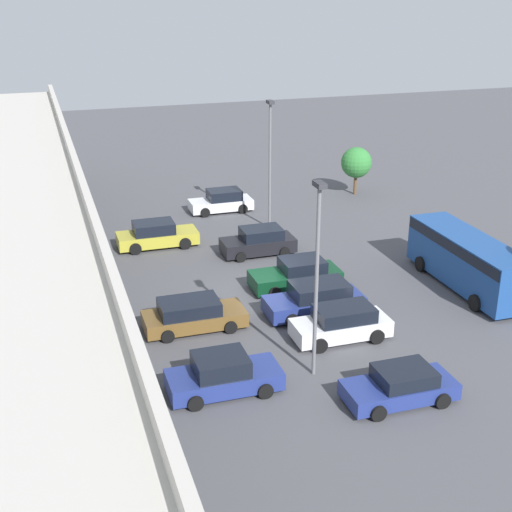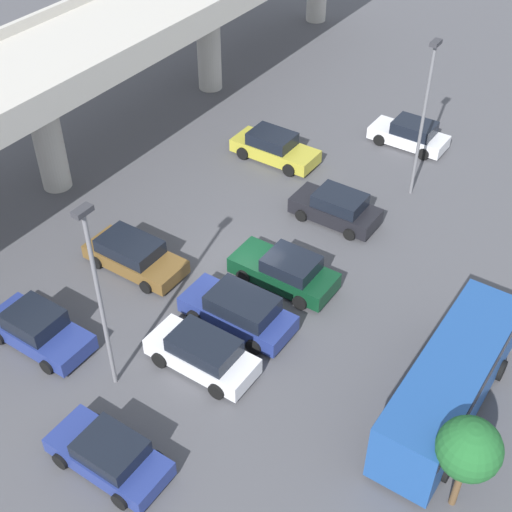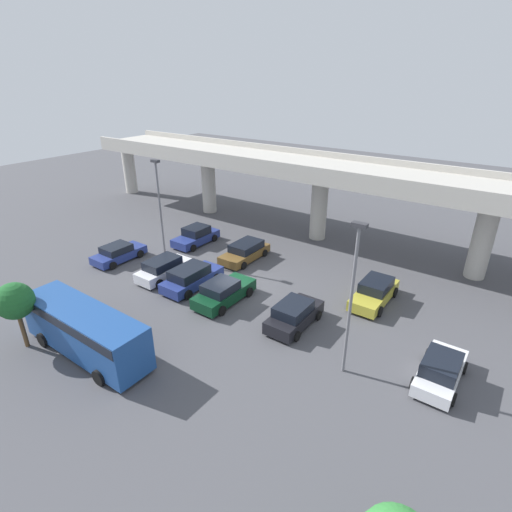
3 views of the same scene
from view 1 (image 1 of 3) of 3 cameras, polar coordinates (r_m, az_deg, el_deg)
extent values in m
plane|color=#4C4C51|center=(37.21, 0.78, -3.02)|extent=(115.61, 115.61, 0.00)
cube|color=#BCB7AD|center=(33.35, -19.59, 4.56)|extent=(53.95, 6.95, 0.90)
cube|color=#BCB7AD|center=(33.18, -14.00, 6.40)|extent=(53.95, 0.30, 0.55)
cylinder|color=#BCB7AD|center=(22.45, -18.85, -13.64)|extent=(1.50, 1.50, 5.99)
cylinder|color=#BCB7AD|center=(34.45, -18.88, -0.91)|extent=(1.50, 1.50, 5.99)
cylinder|color=#BCB7AD|center=(47.26, -18.89, 5.09)|extent=(1.50, 1.50, 5.99)
cylinder|color=#BCB7AD|center=(60.36, -18.90, 8.52)|extent=(1.50, 1.50, 5.99)
cube|color=navy|center=(28.69, 11.37, -10.43)|extent=(1.88, 4.40, 0.65)
cube|color=black|center=(28.46, 11.79, -9.32)|extent=(1.73, 2.19, 0.57)
cylinder|color=black|center=(27.51, 9.76, -12.29)|extent=(0.22, 0.63, 0.63)
cylinder|color=black|center=(28.94, 8.02, -10.31)|extent=(0.22, 0.63, 0.63)
cylinder|color=black|center=(28.73, 14.71, -11.14)|extent=(0.22, 0.63, 0.63)
cylinder|color=black|center=(30.10, 12.78, -9.32)|extent=(0.22, 0.63, 0.63)
cube|color=navy|center=(28.75, -2.56, -9.84)|extent=(1.93, 4.53, 0.71)
cube|color=black|center=(28.36, -2.84, -8.65)|extent=(1.77, 2.10, 0.72)
cylinder|color=black|center=(30.01, -0.44, -8.83)|extent=(0.22, 0.63, 0.63)
cylinder|color=black|center=(28.40, 0.76, -10.75)|extent=(0.22, 0.63, 0.63)
cylinder|color=black|center=(29.42, -5.75, -9.63)|extent=(0.22, 0.63, 0.63)
cylinder|color=black|center=(27.78, -4.86, -11.66)|extent=(0.22, 0.63, 0.63)
cube|color=silver|center=(32.76, 6.78, -5.70)|extent=(1.81, 4.46, 0.75)
cube|color=black|center=(32.51, 7.07, -4.57)|extent=(1.66, 2.62, 0.64)
cylinder|color=black|center=(31.62, 5.14, -7.16)|extent=(0.22, 0.68, 0.68)
cylinder|color=black|center=(33.12, 3.91, -5.70)|extent=(0.22, 0.68, 0.68)
cylinder|color=black|center=(32.69, 9.65, -6.38)|extent=(0.22, 0.68, 0.68)
cylinder|color=black|center=(34.15, 8.26, -5.01)|extent=(0.22, 0.68, 0.68)
cube|color=navy|center=(34.90, 4.66, -3.83)|extent=(1.96, 4.83, 0.74)
cube|color=black|center=(34.70, 5.10, -2.70)|extent=(1.80, 2.75, 0.70)
cylinder|color=black|center=(33.66, 2.91, -5.20)|extent=(0.22, 0.69, 0.69)
cylinder|color=black|center=(35.35, 1.78, -3.80)|extent=(0.22, 0.69, 0.69)
cylinder|color=black|center=(34.73, 7.56, -4.48)|extent=(0.22, 0.69, 0.69)
cylinder|color=black|center=(36.37, 6.25, -3.17)|extent=(0.22, 0.69, 0.69)
cube|color=#0C381E|center=(37.69, 3.14, -1.76)|extent=(1.95, 4.76, 0.77)
cube|color=black|center=(37.55, 3.72, -0.71)|extent=(1.80, 2.23, 0.63)
cylinder|color=black|center=(36.47, 1.52, -2.98)|extent=(0.22, 0.67, 0.67)
cylinder|color=black|center=(38.19, 0.54, -1.79)|extent=(0.22, 0.67, 0.67)
cylinder|color=black|center=(37.46, 5.79, -2.39)|extent=(0.22, 0.67, 0.67)
cylinder|color=black|center=(39.14, 4.64, -1.26)|extent=(0.22, 0.67, 0.67)
cube|color=black|center=(42.24, 0.15, 0.90)|extent=(1.87, 4.33, 0.78)
cube|color=black|center=(42.06, 0.43, 1.84)|extent=(1.72, 2.37, 0.64)
cylinder|color=black|center=(41.11, -1.22, -0.08)|extent=(0.22, 0.61, 0.61)
cylinder|color=black|center=(42.83, -1.95, 0.82)|extent=(0.22, 0.61, 0.61)
cylinder|color=black|center=(41.90, 2.30, 0.33)|extent=(0.22, 0.61, 0.61)
cylinder|color=black|center=(43.58, 1.45, 1.20)|extent=(0.22, 0.61, 0.61)
cube|color=gold|center=(43.81, -7.88, 1.45)|extent=(1.88, 4.86, 0.72)
cube|color=black|center=(43.54, -8.19, 2.28)|extent=(1.73, 2.42, 0.67)
cylinder|color=black|center=(45.01, -6.21, 1.82)|extent=(0.22, 0.71, 0.71)
cylinder|color=black|center=(43.24, -5.68, 1.00)|extent=(0.22, 0.71, 0.71)
cylinder|color=black|center=(44.57, -9.99, 1.40)|extent=(0.22, 0.71, 0.71)
cylinder|color=black|center=(42.78, -9.62, 0.56)|extent=(0.22, 0.71, 0.71)
cube|color=silver|center=(50.00, -2.84, 4.16)|extent=(1.79, 4.35, 0.68)
cube|color=black|center=(49.87, -2.56, 4.94)|extent=(1.65, 2.27, 0.68)
cylinder|color=black|center=(48.90, -4.09, 3.49)|extent=(0.22, 0.65, 0.65)
cylinder|color=black|center=(50.60, -4.59, 4.10)|extent=(0.22, 0.65, 0.65)
cylinder|color=black|center=(49.57, -1.05, 3.79)|extent=(0.22, 0.65, 0.65)
cylinder|color=black|center=(51.25, -1.64, 4.39)|extent=(0.22, 0.65, 0.65)
cube|color=brown|center=(33.61, -4.94, -5.01)|extent=(1.96, 4.76, 0.66)
cube|color=black|center=(33.28, -5.38, -4.07)|extent=(1.81, 2.77, 0.63)
cylinder|color=black|center=(34.88, -2.94, -4.26)|extent=(0.22, 0.61, 0.61)
cylinder|color=black|center=(33.14, -2.04, -5.71)|extent=(0.22, 0.61, 0.61)
cylinder|color=black|center=(34.34, -7.72, -4.89)|extent=(0.22, 0.61, 0.61)
cylinder|color=black|center=(32.57, -7.07, -6.40)|extent=(0.22, 0.61, 0.61)
cube|color=#1E478C|center=(39.03, 16.59, -0.35)|extent=(8.57, 2.28, 2.55)
cube|color=black|center=(38.71, 16.73, 0.90)|extent=(8.40, 2.33, 0.56)
cylinder|color=black|center=(40.89, 13.04, -0.62)|extent=(0.84, 0.29, 0.84)
cylinder|color=black|center=(42.07, 15.78, -0.25)|extent=(0.84, 0.29, 0.84)
cylinder|color=black|center=(36.83, 17.15, -3.60)|extent=(0.84, 0.29, 0.84)
cylinder|color=slate|center=(45.69, 1.12, 7.08)|extent=(0.16, 0.16, 8.08)
cube|color=#333338|center=(44.82, 1.16, 12.21)|extent=(0.70, 0.35, 0.20)
cylinder|color=slate|center=(28.35, 4.85, -2.35)|extent=(0.16, 0.16, 8.07)
cube|color=#333338|center=(26.94, 5.12, 5.71)|extent=(0.70, 0.35, 0.20)
cylinder|color=brown|center=(54.41, 7.94, 5.67)|extent=(0.24, 0.24, 1.48)
sphere|color=#337F38|center=(53.97, 8.03, 7.42)|extent=(2.28, 2.28, 2.28)
camera|label=2|loc=(28.03, 52.05, 26.45)|focal=50.00mm
camera|label=3|loc=(56.61, 15.72, 19.69)|focal=28.00mm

